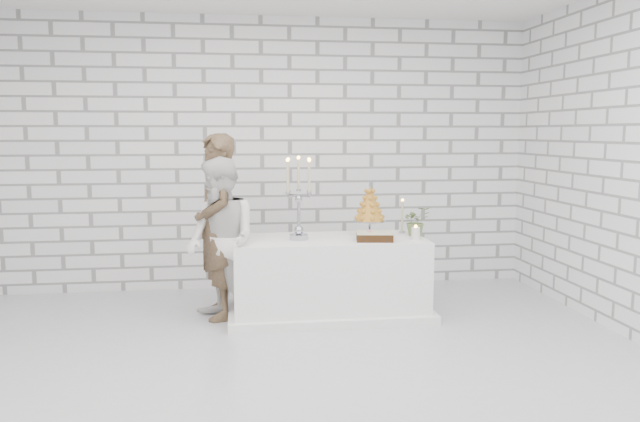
# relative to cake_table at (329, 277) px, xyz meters

# --- Properties ---
(ground) EXTENTS (6.00, 5.00, 0.01)m
(ground) POSITION_rel_cake_table_xyz_m (-0.58, -1.30, -0.38)
(ground) COLOR silver
(ground) RESTS_ON ground
(wall_back) EXTENTS (6.00, 0.01, 3.00)m
(wall_back) POSITION_rel_cake_table_xyz_m (-0.58, 1.20, 1.12)
(wall_back) COLOR white
(wall_back) RESTS_ON ground
(wall_front) EXTENTS (6.00, 0.01, 3.00)m
(wall_front) POSITION_rel_cake_table_xyz_m (-0.58, -3.80, 1.12)
(wall_front) COLOR white
(wall_front) RESTS_ON ground
(cake_table) EXTENTS (1.80, 0.80, 0.75)m
(cake_table) POSITION_rel_cake_table_xyz_m (0.00, 0.00, 0.00)
(cake_table) COLOR white
(cake_table) RESTS_ON ground
(groom) EXTENTS (0.56, 0.71, 1.74)m
(groom) POSITION_rel_cake_table_xyz_m (-1.05, 0.09, 0.49)
(groom) COLOR #45311F
(groom) RESTS_ON ground
(bride) EXTENTS (0.88, 0.94, 1.53)m
(bride) POSITION_rel_cake_table_xyz_m (-1.01, -0.10, 0.39)
(bride) COLOR white
(bride) RESTS_ON ground
(candelabra) EXTENTS (0.35, 0.35, 0.78)m
(candelabra) POSITION_rel_cake_table_xyz_m (-0.30, -0.04, 0.77)
(candelabra) COLOR #A5A4AF
(candelabra) RESTS_ON cake_table
(croquembouche) EXTENTS (0.36, 0.36, 0.48)m
(croquembouche) POSITION_rel_cake_table_xyz_m (0.41, 0.09, 0.62)
(croquembouche) COLOR #A3681C
(croquembouche) RESTS_ON cake_table
(chocolate_cake) EXTENTS (0.36, 0.29, 0.08)m
(chocolate_cake) POSITION_rel_cake_table_xyz_m (0.39, -0.18, 0.42)
(chocolate_cake) COLOR black
(chocolate_cake) RESTS_ON cake_table
(pillar_candle) EXTENTS (0.10, 0.10, 0.12)m
(pillar_candle) POSITION_rel_cake_table_xyz_m (0.78, -0.21, 0.44)
(pillar_candle) COLOR white
(pillar_candle) RESTS_ON cake_table
(extra_taper) EXTENTS (0.08, 0.08, 0.32)m
(extra_taper) POSITION_rel_cake_table_xyz_m (0.76, 0.20, 0.54)
(extra_taper) COLOR beige
(extra_taper) RESTS_ON cake_table
(flowers) EXTENTS (0.29, 0.26, 0.29)m
(flowers) POSITION_rel_cake_table_xyz_m (0.85, 0.03, 0.52)
(flowers) COLOR #526736
(flowers) RESTS_ON cake_table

